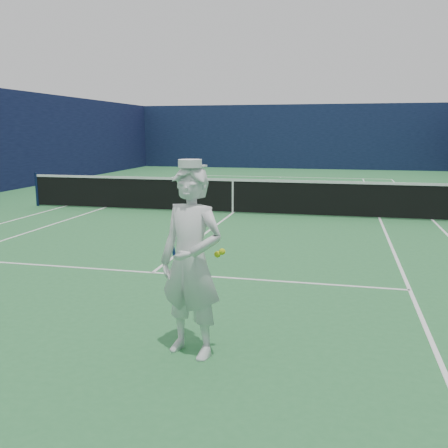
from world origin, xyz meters
name	(u,v)px	position (x,y,z in m)	size (l,w,h in m)	color
ground	(233,213)	(0.00, 0.00, 0.00)	(80.00, 80.00, 0.00)	#2B713B
court_markings	(233,213)	(0.00, 0.00, 0.00)	(11.03, 23.83, 0.01)	white
windscreen_fence	(233,144)	(0.00, 0.00, 2.00)	(20.12, 36.12, 4.00)	#0F1837
tennis_net	(233,194)	(0.00, 0.00, 0.55)	(12.88, 0.09, 1.07)	#141E4C
tennis_player	(191,262)	(1.55, -9.21, 1.02)	(0.85, 0.71, 2.08)	white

